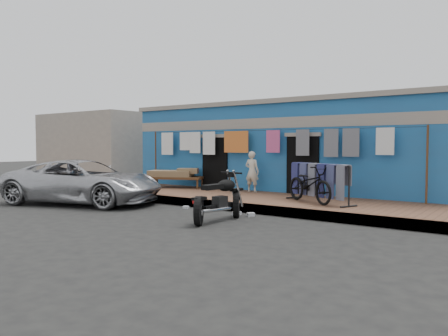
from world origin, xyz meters
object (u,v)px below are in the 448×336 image
motorcycle (219,197)px  seated_person (252,172)px  bicycle (310,180)px  car (84,181)px  charpoy (176,178)px  jeans_rack (319,182)px

motorcycle → seated_person: bearing=114.4°
seated_person → bicycle: size_ratio=0.71×
car → bicycle: bicycle is taller
car → seated_person: size_ratio=3.67×
car → motorcycle: 5.27m
charpoy → jeans_rack: (6.00, -0.85, 0.21)m
bicycle → car: bearing=142.8°
bicycle → motorcycle: (-1.10, -2.69, -0.29)m
seated_person → bicycle: 3.03m
bicycle → jeans_rack: bicycle is taller
bicycle → jeans_rack: 0.28m
motorcycle → charpoy: bearing=144.3°
charpoy → jeans_rack: size_ratio=0.98×
jeans_rack → seated_person: bearing=158.0°
car → seated_person: bearing=-60.7°
car → motorcycle: size_ratio=2.76×
bicycle → jeans_rack: size_ratio=0.84×
seated_person → bicycle: (2.71, -1.35, -0.06)m
car → charpoy: size_ratio=2.24×
bicycle → charpoy: 5.89m
car → jeans_rack: 7.14m
charpoy → seated_person: bearing=6.1°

